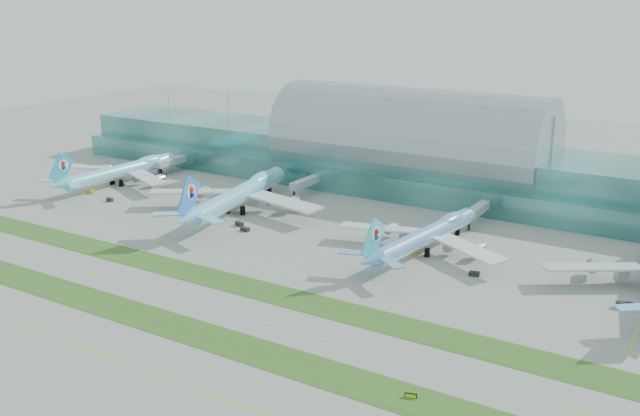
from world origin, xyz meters
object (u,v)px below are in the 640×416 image
Objects in this scene: airliner_a at (123,170)px; taxiway_sign_east at (411,396)px; airliner_b at (240,193)px; terminal at (409,155)px; airliner_c at (427,234)px.

airliner_a reaches higher than taxiway_sign_east.
terminal is at bearing 48.97° from airliner_b.
terminal reaches higher than taxiway_sign_east.
terminal is 129.80× the size of taxiway_sign_east.
airliner_c is (39.85, -72.26, -8.32)m from terminal.
terminal is 172.75m from taxiway_sign_east.
taxiway_sign_east is at bearing -61.35° from airliner_c.
airliner_a is 0.87× the size of airliner_b.
terminal is 4.09× the size of airliner_b.
airliner_a is at bearing 165.16° from airliner_b.
terminal is at bearing 30.44° from airliner_a.
airliner_b is at bearing -176.51° from airliner_c.
airliner_c is 90.20m from taxiway_sign_east.
airliner_c is at bearing -2.72° from airliner_a.
airliner_b is 1.19× the size of airliner_c.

